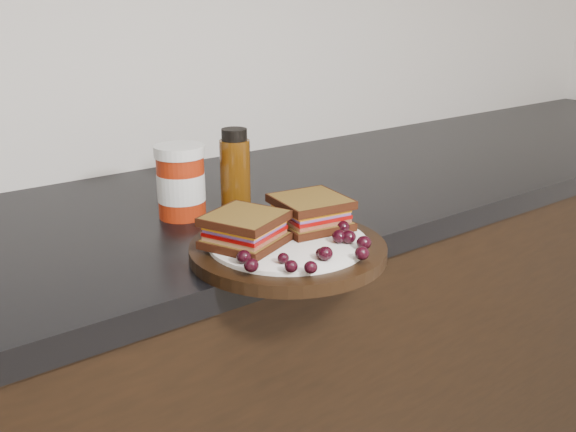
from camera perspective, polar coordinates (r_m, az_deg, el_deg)
name	(u,v)px	position (r m, az deg, el deg)	size (l,w,h in m)	color
countertop	(28,257)	(1.04, -22.13, -3.36)	(3.98, 0.60, 0.04)	black
plate	(288,250)	(0.91, 0.00, -3.03)	(0.28, 0.28, 0.02)	black
sandwich_left	(245,229)	(0.89, -3.84, -1.20)	(0.10, 0.10, 0.04)	brown
sandwich_right	(311,212)	(0.95, 2.02, 0.34)	(0.10, 0.10, 0.05)	brown
grape_0	(251,265)	(0.80, -3.28, -4.39)	(0.02, 0.02, 0.02)	black
grape_1	(283,258)	(0.83, -0.42, -3.77)	(0.02, 0.02, 0.01)	black
grape_2	(291,266)	(0.80, 0.28, -4.50)	(0.02, 0.02, 0.02)	black
grape_3	(311,267)	(0.80, 2.03, -4.58)	(0.02, 0.02, 0.02)	black
grape_4	(325,254)	(0.84, 3.33, -3.35)	(0.02, 0.02, 0.02)	black
grape_5	(321,253)	(0.84, 2.98, -3.33)	(0.02, 0.02, 0.01)	black
grape_6	(362,253)	(0.84, 6.59, -3.31)	(0.02, 0.02, 0.02)	black
grape_7	(364,243)	(0.88, 6.77, -2.37)	(0.02, 0.02, 0.02)	black
grape_8	(349,237)	(0.90, 5.44, -1.86)	(0.02, 0.02, 0.02)	black
grape_9	(339,236)	(0.90, 4.58, -1.82)	(0.02, 0.02, 0.02)	black
grape_10	(343,227)	(0.93, 4.91, -0.97)	(0.02, 0.02, 0.02)	black
grape_11	(334,225)	(0.94, 4.12, -0.83)	(0.02, 0.02, 0.02)	black
grape_12	(328,219)	(0.97, 3.57, -0.29)	(0.02, 0.02, 0.02)	black
grape_13	(306,214)	(0.99, 1.58, 0.19)	(0.02, 0.02, 0.02)	black
grape_14	(235,231)	(0.92, -4.76, -1.36)	(0.02, 0.02, 0.02)	black
grape_15	(253,234)	(0.91, -3.11, -1.57)	(0.02, 0.02, 0.02)	black
grape_16	(239,241)	(0.88, -4.35, -2.20)	(0.02, 0.02, 0.02)	black
grape_17	(238,243)	(0.87, -4.49, -2.38)	(0.02, 0.02, 0.02)	black
grape_18	(244,257)	(0.83, -3.95, -3.64)	(0.02, 0.02, 0.02)	black
grape_19	(239,234)	(0.91, -4.36, -1.65)	(0.02, 0.02, 0.02)	black
grape_20	(252,243)	(0.87, -3.19, -2.38)	(0.02, 0.02, 0.02)	black
grape_21	(250,241)	(0.88, -3.36, -2.28)	(0.02, 0.02, 0.02)	black
condiment_jar	(181,182)	(1.07, -9.50, 3.04)	(0.08, 0.08, 0.12)	#9A230B
oil_bottle	(235,170)	(1.09, -4.72, 4.07)	(0.05, 0.05, 0.14)	#4B2807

